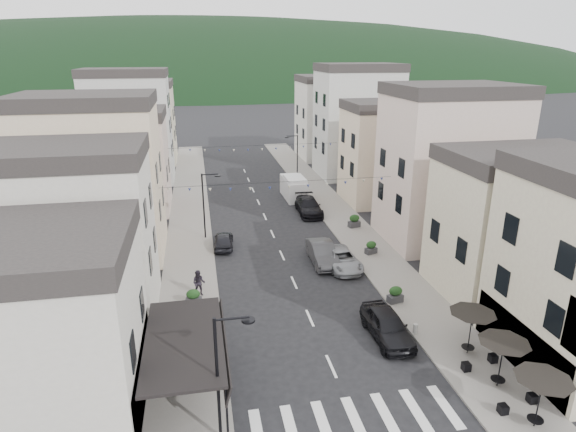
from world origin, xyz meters
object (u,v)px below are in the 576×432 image
Objects in this scene: parked_car_d at (309,206)px; parked_car_e at (224,240)px; parked_car_c at (341,259)px; pedestrian_a at (203,316)px; parked_car_a at (387,325)px; parked_car_b at (322,253)px; delivery_van at (294,187)px; pedestrian_b at (199,283)px.

parked_car_d is 1.42× the size of parked_car_e.
pedestrian_a reaches higher than parked_car_c.
parked_car_a is 0.97× the size of parked_car_c.
parked_car_b is at bearing 12.70° from pedestrian_a.
parked_car_d is 3.23× the size of pedestrian_a.
parked_car_d is 1.03× the size of delivery_van.
parked_car_c is 1.28× the size of parked_car_e.
parked_car_b is 0.90× the size of parked_car_d.
parked_car_c is (1.22, -1.10, -0.13)m from parked_car_b.
pedestrian_a is at bearing -113.80° from delivery_van.
parked_car_d is at bearing -135.81° from parked_car_e.
parked_car_a is 0.87× the size of parked_car_d.
parked_car_b is 0.92× the size of delivery_van.
parked_car_d reaches higher than parked_car_e.
parked_car_a reaches higher than parked_car_b.
parked_car_d is at bearing 33.06° from pedestrian_a.
pedestrian_b is at bearing -123.93° from parked_car_d.
parked_car_d is 19.60m from pedestrian_b.
delivery_van is 24.36m from pedestrian_b.
parked_car_c is 2.92× the size of pedestrian_a.
pedestrian_a is at bearing -138.13° from parked_car_b.
pedestrian_a is (-10.53, 2.79, 0.15)m from parked_car_a.
parked_car_e is (-9.20, -7.48, -0.14)m from parked_car_d.
parked_car_b reaches higher than parked_car_d.
parked_car_b is 1.65m from parked_car_c.
parked_car_b is at bearing -96.44° from parked_car_d.
parked_car_b is 2.74× the size of pedestrian_b.
pedestrian_b is (-10.71, 7.12, 0.20)m from parked_car_a.
parked_car_c is at bearing -91.56° from delivery_van.
parked_car_e is at bearing 143.81° from parked_car_c.
parked_car_d is 11.86m from parked_car_e.
parked_car_a is 2.66× the size of pedestrian_b.
parked_car_c is at bearing 27.70° from pedestrian_b.
pedestrian_b is at bearing -157.23° from parked_car_b.
parked_car_e is at bearing 117.36° from parked_car_a.
pedestrian_b is (-11.00, -21.73, -0.23)m from delivery_van.
pedestrian_a reaches higher than parked_car_b.
parked_car_b is 17.95m from delivery_van.
parked_car_d is at bearing 68.08° from pedestrian_b.
parked_car_b is 12.53m from pedestrian_a.
parked_car_c is 0.93× the size of delivery_van.
parked_car_a reaches higher than parked_car_d.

